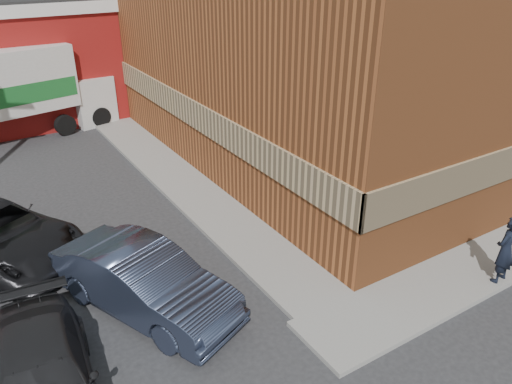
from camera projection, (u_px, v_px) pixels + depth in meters
ground at (304, 318)px, 11.41m from camera, size 90.00×90.00×0.00m
brick_building at (343, 26)px, 20.18m from camera, size 14.25×18.25×9.36m
sidewalk_west at (171, 173)px, 18.49m from camera, size 1.80×18.00×0.12m
man at (506, 250)px, 12.11m from camera, size 0.70×0.50×1.79m
sedan at (144, 281)px, 11.35m from camera, size 3.40×5.05×1.57m
suv_b at (43, 383)px, 8.88m from camera, size 2.29×4.72×1.32m
box_truck at (15, 87)px, 21.11m from camera, size 8.17×3.88×3.88m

